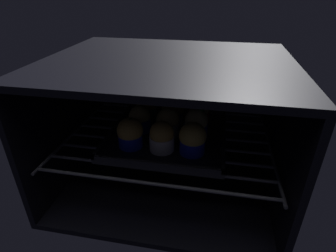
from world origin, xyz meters
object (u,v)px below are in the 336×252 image
(muffin_row0_col1, at_px, (161,137))
(muffin_row2_col0, at_px, (147,106))
(muffin_row1_col0, at_px, (140,119))
(muffin_row2_col1, at_px, (173,110))
(muffin_row1_col1, at_px, (166,123))
(baking_tray, at_px, (168,135))
(muffin_row1_col2, at_px, (196,124))
(muffin_row2_col2, at_px, (199,111))
(muffin_row0_col0, at_px, (130,133))
(muffin_row0_col2, at_px, (193,139))

(muffin_row0_col1, bearing_deg, muffin_row2_col0, 115.80)
(muffin_row1_col0, height_order, muffin_row2_col1, muffin_row2_col1)
(muffin_row1_col1, bearing_deg, baking_tray, 39.37)
(baking_tray, bearing_deg, muffin_row1_col1, -140.63)
(baking_tray, xyz_separation_m, muffin_row2_col0, (-0.08, 0.08, 0.04))
(muffin_row2_col1, bearing_deg, muffin_row1_col2, -45.27)
(muffin_row1_col2, bearing_deg, muffin_row2_col2, 89.80)
(muffin_row0_col0, relative_size, muffin_row1_col2, 0.94)
(muffin_row0_col0, xyz_separation_m, muffin_row2_col0, (0.00, 0.16, 0.00))
(muffin_row0_col2, height_order, muffin_row2_col1, muffin_row0_col2)
(baking_tray, height_order, muffin_row0_col1, muffin_row0_col1)
(baking_tray, relative_size, muffin_row1_col0, 4.23)
(muffin_row0_col1, xyz_separation_m, muffin_row0_col2, (0.08, 0.00, 0.00))
(muffin_row0_col2, xyz_separation_m, muffin_row2_col0, (-0.15, 0.16, 0.00))
(muffin_row0_col2, bearing_deg, muffin_row2_col0, 133.86)
(muffin_row2_col1, height_order, muffin_row2_col2, muffin_row2_col2)
(baking_tray, bearing_deg, muffin_row0_col1, -90.83)
(muffin_row1_col1, distance_m, muffin_row1_col2, 0.08)
(muffin_row0_col1, bearing_deg, muffin_row0_col0, 178.58)
(muffin_row2_col1, bearing_deg, muffin_row0_col2, -64.12)
(muffin_row1_col0, distance_m, muffin_row1_col2, 0.15)
(baking_tray, bearing_deg, muffin_row1_col0, 177.55)
(muffin_row2_col2, bearing_deg, muffin_row1_col2, -90.20)
(muffin_row0_col1, bearing_deg, muffin_row1_col1, 91.79)
(muffin_row2_col2, bearing_deg, muffin_row1_col0, -154.70)
(muffin_row0_col1, bearing_deg, muffin_row2_col1, 89.91)
(muffin_row1_col0, distance_m, muffin_row2_col2, 0.17)
(muffin_row0_col0, relative_size, muffin_row2_col0, 0.95)
(muffin_row0_col0, xyz_separation_m, muffin_row1_col2, (0.16, 0.08, 0.00))
(muffin_row2_col0, bearing_deg, muffin_row1_col2, -27.86)
(muffin_row2_col0, bearing_deg, muffin_row0_col0, -90.48)
(muffin_row0_col0, bearing_deg, muffin_row2_col2, 44.86)
(baking_tray, relative_size, muffin_row2_col0, 3.80)
(muffin_row1_col2, bearing_deg, baking_tray, 179.07)
(muffin_row0_col0, distance_m, muffin_row1_col2, 0.17)
(muffin_row2_col0, bearing_deg, muffin_row0_col2, -46.14)
(muffin_row0_col0, bearing_deg, muffin_row1_col1, 44.55)
(muffin_row0_col0, relative_size, muffin_row2_col2, 0.89)
(muffin_row0_col2, bearing_deg, muffin_row0_col0, 179.78)
(muffin_row2_col1, bearing_deg, baking_tray, -89.31)
(muffin_row1_col2, bearing_deg, muffin_row0_col2, -90.99)
(muffin_row2_col0, xyz_separation_m, muffin_row2_col1, (0.08, -0.00, -0.00))
(muffin_row2_col2, bearing_deg, baking_tray, -134.60)
(muffin_row1_col1, bearing_deg, muffin_row0_col1, -88.21)
(baking_tray, relative_size, muffin_row0_col1, 4.02)
(muffin_row1_col0, relative_size, muffin_row2_col2, 0.85)
(muffin_row1_col0, height_order, muffin_row1_col1, muffin_row1_col1)
(muffin_row2_col2, bearing_deg, muffin_row0_col2, -90.60)
(muffin_row1_col2, bearing_deg, muffin_row2_col0, 152.14)
(baking_tray, distance_m, muffin_row1_col0, 0.09)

